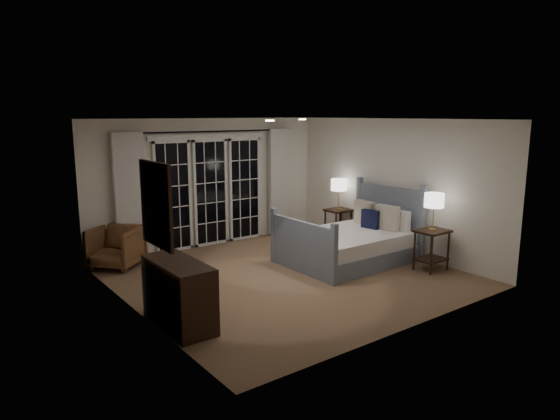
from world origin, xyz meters
TOP-DOWN VIEW (x-y plane):
  - floor at (0.00, 0.00)m, footprint 5.00×5.00m
  - ceiling at (0.00, 0.00)m, footprint 5.00×5.00m
  - wall_left at (-2.50, 0.00)m, footprint 0.02×5.00m
  - wall_right at (2.50, 0.00)m, footprint 0.02×5.00m
  - wall_back at (0.00, 2.50)m, footprint 5.00×0.02m
  - wall_front at (0.00, -2.50)m, footprint 5.00×0.02m
  - french_doors at (0.00, 2.46)m, footprint 2.50×0.04m
  - curtain_rod at (0.00, 2.40)m, footprint 3.50×0.03m
  - curtain_left at (-1.65, 2.38)m, footprint 0.55×0.10m
  - curtain_right at (1.65, 2.38)m, footprint 0.55×0.10m
  - downlight_a at (0.80, 0.60)m, footprint 0.12×0.12m
  - downlight_b at (-0.60, -0.40)m, footprint 0.12×0.12m
  - bed at (1.42, -0.03)m, footprint 2.16×1.55m
  - nightstand_left at (2.12, -1.21)m, footprint 0.53×0.43m
  - nightstand_right at (2.26, 1.20)m, footprint 0.51×0.41m
  - lamp_left at (2.12, -1.21)m, footprint 0.32×0.32m
  - lamp_right at (2.26, 1.20)m, footprint 0.32×0.32m
  - armchair at (-2.04, 2.10)m, footprint 1.08×1.08m
  - dresser at (-2.23, -0.74)m, footprint 0.49×1.16m
  - mirror at (-2.47, -0.74)m, footprint 0.05×0.85m

SIDE VIEW (x-z plane):
  - floor at x=0.00m, z-range 0.00..0.00m
  - bed at x=1.42m, z-range -0.31..0.95m
  - armchair at x=-2.04m, z-range 0.00..0.71m
  - dresser at x=-2.23m, z-range 0.00..0.82m
  - nightstand_right at x=2.26m, z-range 0.11..0.76m
  - nightstand_left at x=2.12m, z-range 0.11..0.81m
  - french_doors at x=0.00m, z-range -0.01..2.19m
  - curtain_left at x=-1.65m, z-range 0.02..2.27m
  - curtain_right at x=1.65m, z-range 0.02..2.27m
  - lamp_right at x=2.26m, z-range 0.84..1.47m
  - lamp_left at x=2.12m, z-range 0.88..1.49m
  - wall_left at x=-2.50m, z-range 0.00..2.50m
  - wall_right at x=2.50m, z-range 0.00..2.50m
  - wall_back at x=0.00m, z-range 0.00..2.50m
  - wall_front at x=0.00m, z-range 0.00..2.50m
  - mirror at x=-2.47m, z-range 1.05..2.05m
  - curtain_rod at x=0.00m, z-range 2.23..2.27m
  - downlight_a at x=0.80m, z-range 2.48..2.50m
  - downlight_b at x=-0.60m, z-range 2.48..2.50m
  - ceiling at x=0.00m, z-range 2.50..2.50m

